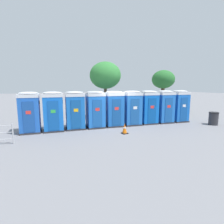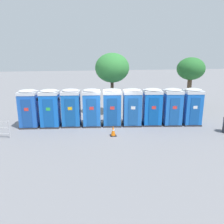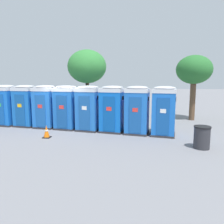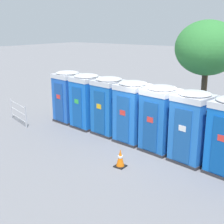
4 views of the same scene
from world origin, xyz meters
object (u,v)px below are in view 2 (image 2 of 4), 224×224
portapotty_5 (132,107)px  portapotty_7 (172,107)px  portapotty_1 (50,108)px  street_tree_1 (191,70)px  portapotty_0 (29,108)px  portapotty_8 (192,106)px  portapotty_6 (152,107)px  traffic_cone (113,131)px  portapotty_3 (92,107)px  portapotty_2 (71,107)px  street_tree_0 (112,68)px  portapotty_4 (112,107)px

portapotty_5 → portapotty_7: size_ratio=1.00×
portapotty_1 → portapotty_7: same height
street_tree_1 → portapotty_0: bearing=-167.3°
portapotty_5 → portapotty_8: 4.15m
portapotty_8 → portapotty_6: bearing=169.5°
portapotty_1 → portapotty_8: size_ratio=1.00×
portapotty_7 → traffic_cone: 4.76m
portapotty_3 → portapotty_5: same height
portapotty_5 → portapotty_6: size_ratio=1.00×
portapotty_0 → portapotty_2: 2.77m
portapotty_0 → street_tree_0: (6.08, 2.06, 2.45)m
portapotty_1 → street_tree_1: 12.71m
portapotty_1 → portapotty_2: same height
street_tree_1 → portapotty_8: bearing=-118.3°
portapotty_3 → portapotty_8: bearing=-9.4°
portapotty_2 → traffic_cone: 3.60m
portapotty_6 → portapotty_4: bearing=171.1°
street_tree_1 → traffic_cone: bearing=-144.8°
portapotty_3 → street_tree_1: (9.35, 3.59, 2.20)m
portapotty_4 → portapotty_5: (1.36, -0.24, -0.00)m
portapotty_4 → portapotty_2: bearing=170.9°
street_tree_0 → traffic_cone: bearing=-101.1°
portapotty_5 → portapotty_8: same height
street_tree_0 → portapotty_3: bearing=-126.9°
portapotty_7 → portapotty_8: size_ratio=1.00×
portapotty_5 → traffic_cone: bearing=-132.8°
portapotty_2 → portapotty_5: 4.15m
portapotty_5 → street_tree_0: street_tree_0 is taller
street_tree_0 → street_tree_1: 7.45m
portapotty_0 → traffic_cone: (5.11, -2.86, -0.97)m
portapotty_6 → traffic_cone: (-3.09, -1.67, -0.97)m
portapotty_5 → portapotty_6: same height
portapotty_3 → portapotty_7: 5.53m
portapotty_2 → portapotty_8: (8.18, -1.37, 0.00)m
street_tree_0 → traffic_cone: 6.08m
portapotty_2 → portapotty_7: (6.81, -1.15, 0.00)m
portapotty_0 → portapotty_4: bearing=-7.9°
portapotty_3 → portapotty_5: 2.76m
portapotty_0 → portapotty_8: same height
portapotty_3 → traffic_cone: (1.00, -2.30, -0.97)m
portapotty_2 → traffic_cone: bearing=-47.0°
street_tree_0 → traffic_cone: (-0.96, -4.92, -3.42)m
portapotty_6 → portapotty_0: bearing=171.7°
portapotty_1 → portapotty_3: (2.74, -0.36, 0.00)m
portapotty_6 → traffic_cone: portapotty_6 is taller
portapotty_8 → street_tree_1: (2.54, 4.72, 2.20)m
portapotty_2 → portapotty_4: bearing=-9.1°
portapotty_2 → portapotty_6: size_ratio=1.00×
portapotty_6 → portapotty_2: bearing=171.0°
portapotty_1 → portapotty_2: (1.38, -0.12, 0.00)m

